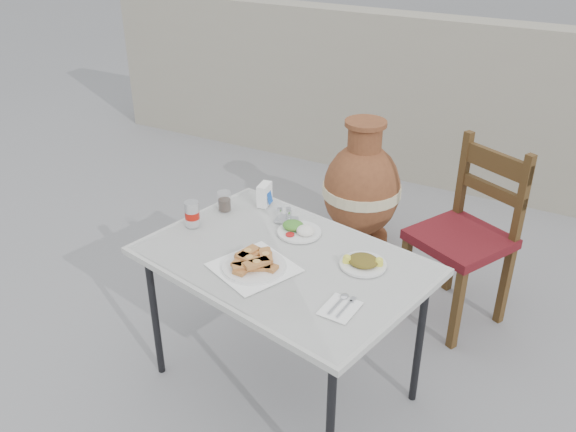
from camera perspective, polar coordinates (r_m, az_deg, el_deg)
The scene contains 13 objects.
ground at distance 2.78m, azimuth 0.80°, elevation -16.76°, with size 80.00×80.00×0.00m, color slate.
cafe_table at distance 2.46m, azimuth -0.47°, elevation -4.81°, with size 1.24×0.97×0.68m.
pide_plate at distance 2.35m, azimuth -3.24°, elevation -4.33°, with size 0.37×0.37×0.06m.
salad_rice_plate at distance 2.59m, azimuth 1.02°, elevation -1.27°, with size 0.19×0.19×0.05m.
salad_chopped_plate at distance 2.39m, azimuth 7.05°, elevation -4.30°, with size 0.18×0.18×0.04m.
soda_can at distance 2.66m, azimuth -8.96°, elevation 0.20°, with size 0.06×0.06×0.11m.
cola_glass at distance 2.78m, azimuth -5.96°, elevation 1.29°, with size 0.06×0.06×0.09m.
napkin_holder at distance 2.80m, azimuth -2.21°, elevation 2.03°, with size 0.06×0.09×0.10m.
condiment_caddy at distance 2.67m, azimuth -0.18°, elevation -0.07°, with size 0.10×0.08×0.06m.
cutlery_napkin at distance 2.17m, azimuth 4.99°, elevation -8.39°, with size 0.12×0.16×0.01m.
chair at distance 3.10m, azimuth 16.34°, elevation -1.61°, with size 0.55×0.55×0.93m.
terracotta_urn at distance 3.66m, azimuth 6.90°, elevation 2.38°, with size 0.47×0.47×0.81m.
back_wall at distance 4.54m, azimuth 16.11°, elevation 9.73°, with size 6.00×0.25×1.20m, color gray.
Camera 1 is at (0.91, -1.73, 1.97)m, focal length 38.00 mm.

